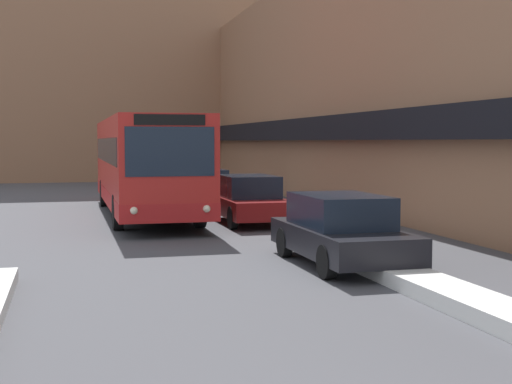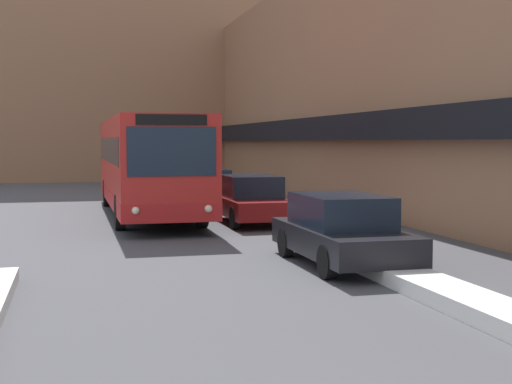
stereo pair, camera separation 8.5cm
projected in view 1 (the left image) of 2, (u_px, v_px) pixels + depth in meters
name	position (u px, v px, depth m)	size (l,w,h in m)	color
building_row_right	(373.00, 84.00, 29.19)	(5.50, 60.00, 9.86)	#996B4C
building_backdrop_far	(99.00, 49.00, 47.88)	(26.00, 8.00, 17.50)	#996B4C
city_bus	(145.00, 164.00, 24.39)	(2.67, 12.60, 3.29)	red
parked_car_front	(341.00, 230.00, 14.68)	(1.84, 4.27, 1.46)	black
parked_car_middle	(248.00, 199.00, 22.14)	(1.83, 4.26, 1.49)	maroon
parked_car_back	(204.00, 186.00, 29.20)	(1.86, 4.27, 1.40)	#B7B7BC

